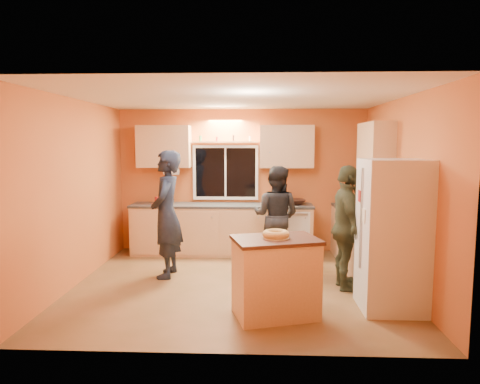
{
  "coord_description": "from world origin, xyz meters",
  "views": [
    {
      "loc": [
        0.3,
        -5.84,
        1.98
      ],
      "look_at": [
        0.03,
        0.4,
        1.27
      ],
      "focal_mm": 32.0,
      "sensor_mm": 36.0,
      "label": 1
    }
  ],
  "objects_px": {
    "island": "(275,277)",
    "person_left": "(167,214)",
    "person_right": "(347,228)",
    "person_center": "(276,216)",
    "refrigerator": "(392,235)"
  },
  "relations": [
    {
      "from": "island",
      "to": "person_right",
      "type": "distance_m",
      "value": 1.44
    },
    {
      "from": "person_left",
      "to": "person_center",
      "type": "bearing_deg",
      "value": 112.76
    },
    {
      "from": "refrigerator",
      "to": "island",
      "type": "bearing_deg",
      "value": -169.14
    },
    {
      "from": "refrigerator",
      "to": "person_left",
      "type": "bearing_deg",
      "value": 158.58
    },
    {
      "from": "island",
      "to": "person_left",
      "type": "height_order",
      "value": "person_left"
    },
    {
      "from": "person_center",
      "to": "person_right",
      "type": "height_order",
      "value": "person_right"
    },
    {
      "from": "refrigerator",
      "to": "person_right",
      "type": "distance_m",
      "value": 0.8
    },
    {
      "from": "person_left",
      "to": "person_right",
      "type": "height_order",
      "value": "person_left"
    },
    {
      "from": "person_left",
      "to": "person_center",
      "type": "relative_size",
      "value": 1.16
    },
    {
      "from": "refrigerator",
      "to": "person_center",
      "type": "relative_size",
      "value": 1.11
    },
    {
      "from": "person_left",
      "to": "person_right",
      "type": "relative_size",
      "value": 1.11
    },
    {
      "from": "person_center",
      "to": "person_right",
      "type": "xyz_separation_m",
      "value": [
        0.91,
        -1.14,
        0.04
      ]
    },
    {
      "from": "person_center",
      "to": "person_right",
      "type": "distance_m",
      "value": 1.46
    },
    {
      "from": "person_center",
      "to": "island",
      "type": "bearing_deg",
      "value": 107.4
    },
    {
      "from": "person_center",
      "to": "person_right",
      "type": "bearing_deg",
      "value": 148.44
    }
  ]
}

